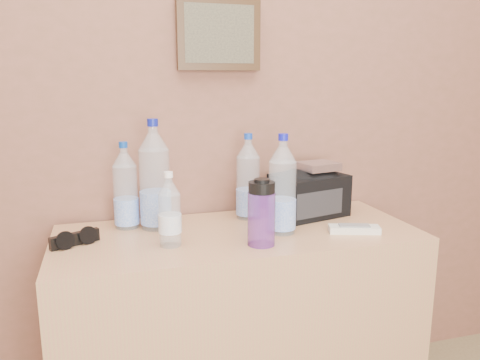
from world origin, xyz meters
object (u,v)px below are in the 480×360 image
at_px(toiletry_bag, 309,192).
at_px(foil_packet, 319,166).
at_px(dresser, 238,333).
at_px(nalgene_bottle, 261,213).
at_px(pet_large_a, 155,181).
at_px(sunglasses, 75,239).
at_px(pet_large_b, 126,190).
at_px(ac_remote, 354,229).
at_px(pet_small, 170,214).
at_px(pet_large_d, 282,190).
at_px(pet_large_c, 248,181).

xyz_separation_m(toiletry_bag, foil_packet, (0.03, -0.02, 0.10)).
distance_m(dresser, nalgene_bottle, 0.50).
height_order(pet_large_a, sunglasses, pet_large_a).
xyz_separation_m(pet_large_b, ac_remote, (0.72, -0.27, -0.12)).
height_order(nalgene_bottle, foil_packet, nalgene_bottle).
bearing_deg(pet_small, foil_packet, 16.53).
relative_size(nalgene_bottle, toiletry_bag, 0.81).
bearing_deg(ac_remote, pet_large_a, 177.72).
xyz_separation_m(pet_large_b, foil_packet, (0.69, -0.05, 0.06)).
bearing_deg(pet_large_d, dresser, 160.56).
height_order(pet_large_a, pet_large_b, pet_large_a).
bearing_deg(pet_large_b, pet_large_a, -19.35).
bearing_deg(dresser, sunglasses, 178.48).
xyz_separation_m(pet_large_b, pet_large_c, (0.43, -0.01, 0.01)).
bearing_deg(pet_large_c, pet_large_b, 178.93).
distance_m(pet_small, toiletry_bag, 0.57).
bearing_deg(pet_small, pet_large_a, 96.42).
xyz_separation_m(dresser, pet_large_d, (0.14, -0.05, 0.52)).
xyz_separation_m(pet_large_c, foil_packet, (0.26, -0.05, 0.05)).
height_order(dresser, pet_large_b, pet_large_b).
bearing_deg(nalgene_bottle, pet_large_a, 137.95).
height_order(pet_large_b, pet_large_c, pet_large_c).
xyz_separation_m(ac_remote, toiletry_bag, (-0.06, 0.24, 0.08)).
bearing_deg(dresser, ac_remote, -17.99).
bearing_deg(pet_large_c, pet_small, -145.68).
bearing_deg(toiletry_bag, dresser, -172.95).
relative_size(pet_large_a, pet_large_b, 1.26).
bearing_deg(pet_large_c, dresser, -118.70).
relative_size(pet_large_a, pet_small, 1.62).
bearing_deg(dresser, pet_large_c, 61.30).
bearing_deg(sunglasses, pet_large_a, -4.05).
distance_m(dresser, sunglasses, 0.65).
xyz_separation_m(pet_small, sunglasses, (-0.28, 0.08, -0.08)).
distance_m(pet_large_c, sunglasses, 0.62).
distance_m(sunglasses, toiletry_bag, 0.83).
bearing_deg(sunglasses, pet_large_b, 14.19).
distance_m(dresser, pet_small, 0.53).
bearing_deg(pet_small, pet_large_c, 34.32).
distance_m(pet_large_b, pet_small, 0.25).
bearing_deg(pet_large_d, pet_large_c, 106.40).
xyz_separation_m(pet_large_b, pet_small, (0.12, -0.22, -0.03)).
xyz_separation_m(sunglasses, foil_packet, (0.85, 0.08, 0.17)).
distance_m(pet_large_c, ac_remote, 0.41).
bearing_deg(pet_large_c, nalgene_bottle, -99.28).
relative_size(pet_large_c, ac_remote, 1.87).
height_order(pet_large_c, ac_remote, pet_large_c).
distance_m(nalgene_bottle, toiletry_bag, 0.38).
relative_size(pet_large_a, pet_large_d, 1.13).
xyz_separation_m(pet_small, toiletry_bag, (0.54, 0.19, -0.01)).
bearing_deg(sunglasses, pet_large_d, -31.51).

